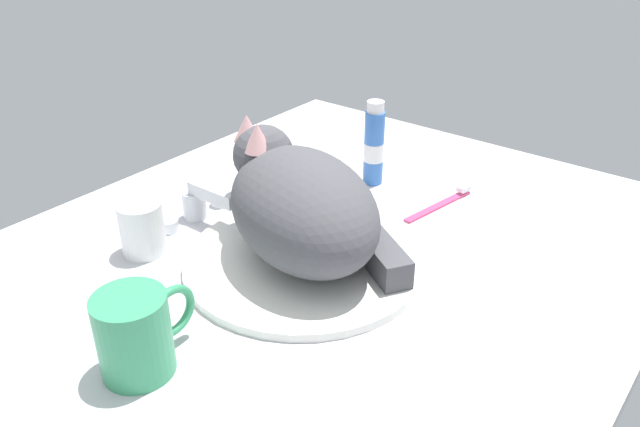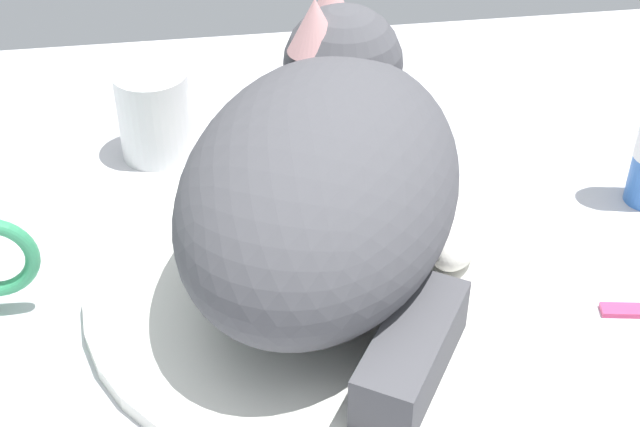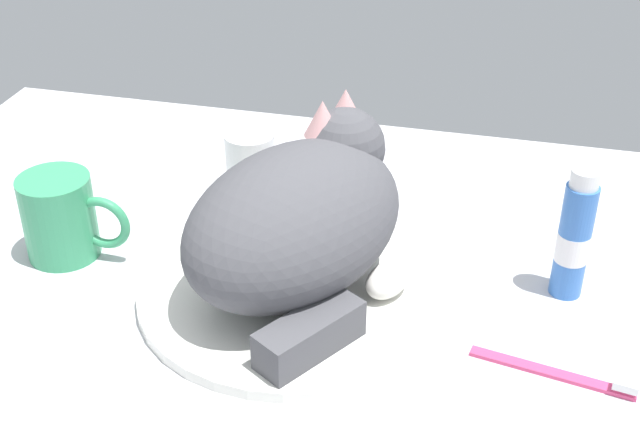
% 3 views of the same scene
% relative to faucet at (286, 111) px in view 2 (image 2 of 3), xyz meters
% --- Properties ---
extents(ground_plane, '(1.10, 0.83, 0.03)m').
position_rel_faucet_xyz_m(ground_plane, '(0.00, -0.20, -0.04)').
color(ground_plane, silver).
extents(sink_basin, '(0.32, 0.32, 0.01)m').
position_rel_faucet_xyz_m(sink_basin, '(0.00, -0.20, -0.02)').
color(sink_basin, silver).
rests_on(sink_basin, ground_plane).
extents(faucet, '(0.13, 0.11, 0.06)m').
position_rel_faucet_xyz_m(faucet, '(0.00, 0.00, 0.00)').
color(faucet, silver).
rests_on(faucet, ground_plane).
extents(cat, '(0.27, 0.31, 0.17)m').
position_rel_faucet_xyz_m(cat, '(0.00, -0.19, 0.06)').
color(cat, '#4C4C51').
rests_on(cat, sink_basin).
extents(rinse_cup, '(0.06, 0.06, 0.08)m').
position_rel_faucet_xyz_m(rinse_cup, '(-0.11, -0.01, 0.01)').
color(rinse_cup, white).
rests_on(rinse_cup, ground_plane).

